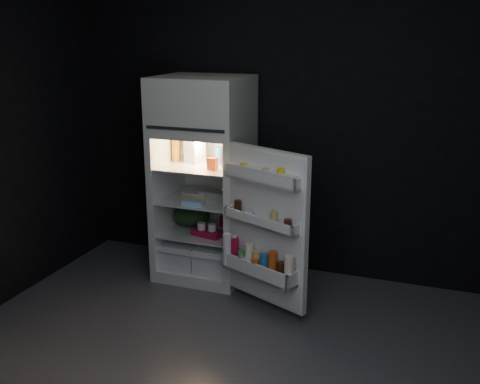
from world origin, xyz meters
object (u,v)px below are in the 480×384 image
at_px(fridge_door, 264,230).
at_px(yogurt_tray, 208,233).
at_px(refrigerator, 205,171).
at_px(milk_jug, 195,149).
at_px(egg_carton, 216,196).

xyz_separation_m(fridge_door, yogurt_tray, (-0.63, 0.36, -0.23)).
height_order(refrigerator, milk_jug, refrigerator).
bearing_deg(egg_carton, refrigerator, 168.52).
relative_size(egg_carton, yogurt_tray, 1.10).
bearing_deg(egg_carton, fridge_door, -28.18).
height_order(refrigerator, yogurt_tray, refrigerator).
bearing_deg(refrigerator, yogurt_tray, -60.14).
xyz_separation_m(milk_jug, yogurt_tray, (0.19, -0.17, -0.69)).
bearing_deg(fridge_door, egg_carton, 141.33).
distance_m(fridge_door, egg_carton, 0.77).
height_order(milk_jug, yogurt_tray, milk_jug).
height_order(refrigerator, egg_carton, refrigerator).
distance_m(fridge_door, milk_jug, 1.08).
bearing_deg(yogurt_tray, fridge_door, -18.09).
relative_size(refrigerator, fridge_door, 1.46).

